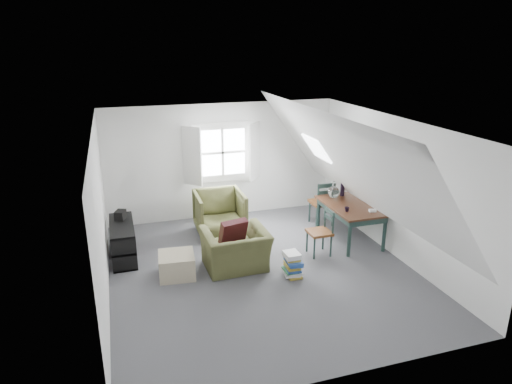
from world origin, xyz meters
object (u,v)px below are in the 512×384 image
object	(u,v)px
dining_chair_far	(322,202)
dining_chair_near	(321,231)
magazine_stack	(293,265)
armchair_near	(236,268)
media_shelf	(123,243)
ottoman	(177,265)
dining_table	(351,209)
armchair_far	(220,233)

from	to	relation	value
dining_chair_far	dining_chair_near	distance (m)	1.43
magazine_stack	armchair_near	bearing A→B (deg)	145.59
media_shelf	dining_chair_near	bearing A→B (deg)	-17.35
armchair_near	dining_chair_near	world-z (taller)	dining_chair_near
ottoman	dining_chair_far	size ratio (longest dim) A/B	0.60
dining_table	dining_chair_near	distance (m)	0.92
armchair_near	media_shelf	distance (m)	2.10
ottoman	media_shelf	size ratio (longest dim) A/B	0.47
armchair_near	dining_chair_far	xyz separation A→B (m)	(2.26, 1.35, 0.50)
armchair_near	dining_table	bearing A→B (deg)	-170.48
armchair_near	ottoman	distance (m)	1.03
media_shelf	magazine_stack	distance (m)	3.07
armchair_far	media_shelf	distance (m)	2.01
armchair_near	armchair_far	world-z (taller)	armchair_far
ottoman	dining_table	bearing A→B (deg)	7.13
dining_chair_far	dining_table	bearing A→B (deg)	120.75
armchair_near	ottoman	bearing A→B (deg)	-3.35
dining_chair_near	magazine_stack	world-z (taller)	dining_chair_near
dining_chair_near	media_shelf	bearing A→B (deg)	-94.64
armchair_near	magazine_stack	world-z (taller)	magazine_stack
magazine_stack	dining_chair_near	bearing A→B (deg)	37.97
dining_chair_near	ottoman	bearing A→B (deg)	-78.98
media_shelf	ottoman	bearing A→B (deg)	-51.76
dining_chair_far	media_shelf	xyz separation A→B (m)	(-4.08, -0.35, -0.22)
ottoman	dining_chair_near	distance (m)	2.65
armchair_near	magazine_stack	size ratio (longest dim) A/B	2.53
armchair_far	dining_chair_far	world-z (taller)	dining_chair_far
armchair_far	magazine_stack	bearing A→B (deg)	-70.03
armchair_far	dining_chair_near	distance (m)	2.18
armchair_near	armchair_far	size ratio (longest dim) A/B	1.10
armchair_near	dining_chair_near	bearing A→B (deg)	-179.13
dining_table	magazine_stack	world-z (taller)	dining_table
armchair_near	dining_chair_far	size ratio (longest dim) A/B	1.10
ottoman	dining_chair_far	world-z (taller)	dining_chair_far
dining_chair_near	media_shelf	xyz separation A→B (m)	(-3.45, 0.93, -0.16)
armchair_near	magazine_stack	bearing A→B (deg)	144.27
ottoman	magazine_stack	xyz separation A→B (m)	(1.83, -0.60, 0.02)
ottoman	dining_table	world-z (taller)	dining_table
magazine_stack	dining_table	bearing A→B (deg)	32.65
dining_chair_near	armchair_far	bearing A→B (deg)	-123.39
dining_chair_near	dining_table	bearing A→B (deg)	127.09
ottoman	dining_table	size ratio (longest dim) A/B	0.40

